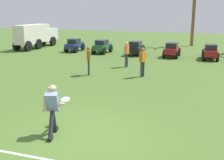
{
  "coord_description": "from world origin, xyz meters",
  "views": [
    {
      "loc": [
        3.41,
        -6.52,
        3.41
      ],
      "look_at": [
        -0.22,
        2.99,
        0.9
      ],
      "focal_mm": 45.0,
      "sensor_mm": 36.0,
      "label": 1
    }
  ],
  "objects_px": {
    "parked_car_slot_b": "(102,46)",
    "box_truck": "(36,35)",
    "teammate_near_sideline": "(89,58)",
    "parked_car_slot_d": "(172,50)",
    "teammate_deep": "(127,52)",
    "parked_car_slot_a": "(75,45)",
    "teammate_midfield": "(143,59)",
    "parked_car_slot_c": "(136,48)",
    "frisbee_thrower": "(53,108)",
    "frisbee_in_flight": "(65,99)",
    "parked_car_slot_e": "(210,52)",
    "palm_tree_far_left": "(194,6)"
  },
  "relations": [
    {
      "from": "parked_car_slot_c",
      "to": "parked_car_slot_d",
      "type": "height_order",
      "value": "same"
    },
    {
      "from": "parked_car_slot_c",
      "to": "frisbee_in_flight",
      "type": "bearing_deg",
      "value": -82.26
    },
    {
      "from": "frisbee_thrower",
      "to": "parked_car_slot_e",
      "type": "relative_size",
      "value": 0.63
    },
    {
      "from": "teammate_near_sideline",
      "to": "teammate_midfield",
      "type": "distance_m",
      "value": 2.91
    },
    {
      "from": "frisbee_thrower",
      "to": "teammate_near_sideline",
      "type": "height_order",
      "value": "teammate_near_sideline"
    },
    {
      "from": "parked_car_slot_b",
      "to": "box_truck",
      "type": "relative_size",
      "value": 0.37
    },
    {
      "from": "teammate_deep",
      "to": "parked_car_slot_a",
      "type": "xyz_separation_m",
      "value": [
        -6.36,
        5.05,
        -0.38
      ]
    },
    {
      "from": "frisbee_in_flight",
      "to": "parked_car_slot_c",
      "type": "bearing_deg",
      "value": 97.74
    },
    {
      "from": "palm_tree_far_left",
      "to": "frisbee_in_flight",
      "type": "bearing_deg",
      "value": -94.21
    },
    {
      "from": "box_truck",
      "to": "parked_car_slot_c",
      "type": "bearing_deg",
      "value": -4.76
    },
    {
      "from": "parked_car_slot_b",
      "to": "parked_car_slot_c",
      "type": "distance_m",
      "value": 2.87
    },
    {
      "from": "frisbee_thrower",
      "to": "parked_car_slot_e",
      "type": "xyz_separation_m",
      "value": [
        3.63,
        14.94,
        -0.24
      ]
    },
    {
      "from": "teammate_near_sideline",
      "to": "parked_car_slot_a",
      "type": "bearing_deg",
      "value": 122.94
    },
    {
      "from": "parked_car_slot_a",
      "to": "parked_car_slot_b",
      "type": "height_order",
      "value": "same"
    },
    {
      "from": "frisbee_in_flight",
      "to": "teammate_near_sideline",
      "type": "xyz_separation_m",
      "value": [
        -2.31,
        6.45,
        0.14
      ]
    },
    {
      "from": "frisbee_in_flight",
      "to": "parked_car_slot_e",
      "type": "height_order",
      "value": "parked_car_slot_e"
    },
    {
      "from": "parked_car_slot_a",
      "to": "box_truck",
      "type": "relative_size",
      "value": 0.38
    },
    {
      "from": "parked_car_slot_d",
      "to": "teammate_near_sideline",
      "type": "bearing_deg",
      "value": -112.33
    },
    {
      "from": "frisbee_in_flight",
      "to": "palm_tree_far_left",
      "type": "xyz_separation_m",
      "value": [
        1.63,
        22.11,
        3.07
      ]
    },
    {
      "from": "parked_car_slot_a",
      "to": "parked_car_slot_c",
      "type": "distance_m",
      "value": 5.51
    },
    {
      "from": "parked_car_slot_a",
      "to": "teammate_near_sideline",
      "type": "bearing_deg",
      "value": -57.06
    },
    {
      "from": "teammate_deep",
      "to": "parked_car_slot_a",
      "type": "relative_size",
      "value": 0.69
    },
    {
      "from": "teammate_midfield",
      "to": "frisbee_thrower",
      "type": "bearing_deg",
      "value": -93.6
    },
    {
      "from": "teammate_deep",
      "to": "box_truck",
      "type": "relative_size",
      "value": 0.26
    },
    {
      "from": "frisbee_thrower",
      "to": "box_truck",
      "type": "bearing_deg",
      "value": 126.89
    },
    {
      "from": "teammate_midfield",
      "to": "parked_car_slot_b",
      "type": "distance_m",
      "value": 9.0
    },
    {
      "from": "frisbee_thrower",
      "to": "frisbee_in_flight",
      "type": "distance_m",
      "value": 0.78
    },
    {
      "from": "frisbee_thrower",
      "to": "parked_car_slot_a",
      "type": "bearing_deg",
      "value": 116.29
    },
    {
      "from": "teammate_midfield",
      "to": "parked_car_slot_b",
      "type": "relative_size",
      "value": 0.71
    },
    {
      "from": "parked_car_slot_c",
      "to": "palm_tree_far_left",
      "type": "height_order",
      "value": "palm_tree_far_left"
    },
    {
      "from": "parked_car_slot_a",
      "to": "parked_car_slot_c",
      "type": "height_order",
      "value": "same"
    },
    {
      "from": "teammate_near_sideline",
      "to": "parked_car_slot_d",
      "type": "distance_m",
      "value": 8.49
    },
    {
      "from": "parked_car_slot_d",
      "to": "palm_tree_far_left",
      "type": "relative_size",
      "value": 0.33
    },
    {
      "from": "frisbee_in_flight",
      "to": "parked_car_slot_b",
      "type": "relative_size",
      "value": 0.13
    },
    {
      "from": "parked_car_slot_a",
      "to": "box_truck",
      "type": "xyz_separation_m",
      "value": [
        -4.45,
        0.74,
        0.67
      ]
    },
    {
      "from": "frisbee_thrower",
      "to": "parked_car_slot_b",
      "type": "distance_m",
      "value": 15.84
    },
    {
      "from": "parked_car_slot_a",
      "to": "parked_car_slot_b",
      "type": "xyz_separation_m",
      "value": [
        2.63,
        -0.1,
        0.0
      ]
    },
    {
      "from": "teammate_midfield",
      "to": "parked_car_slot_c",
      "type": "xyz_separation_m",
      "value": [
        -2.48,
        7.24,
        -0.38
      ]
    },
    {
      "from": "parked_car_slot_a",
      "to": "frisbee_thrower",
      "type": "bearing_deg",
      "value": -63.71
    },
    {
      "from": "frisbee_in_flight",
      "to": "parked_car_slot_d",
      "type": "height_order",
      "value": "parked_car_slot_d"
    },
    {
      "from": "teammate_near_sideline",
      "to": "teammate_deep",
      "type": "height_order",
      "value": "same"
    },
    {
      "from": "parked_car_slot_b",
      "to": "parked_car_slot_e",
      "type": "xyz_separation_m",
      "value": [
        8.49,
        -0.13,
        0.0
      ]
    },
    {
      "from": "parked_car_slot_d",
      "to": "box_truck",
      "type": "relative_size",
      "value": 0.37
    },
    {
      "from": "box_truck",
      "to": "palm_tree_far_left",
      "type": "bearing_deg",
      "value": 27.27
    },
    {
      "from": "parked_car_slot_e",
      "to": "parked_car_slot_c",
      "type": "bearing_deg",
      "value": 178.54
    },
    {
      "from": "teammate_midfield",
      "to": "parked_car_slot_c",
      "type": "height_order",
      "value": "teammate_midfield"
    },
    {
      "from": "parked_car_slot_a",
      "to": "parked_car_slot_b",
      "type": "bearing_deg",
      "value": -2.07
    },
    {
      "from": "parked_car_slot_e",
      "to": "box_truck",
      "type": "xyz_separation_m",
      "value": [
        -15.57,
        0.97,
        0.67
      ]
    },
    {
      "from": "teammate_near_sideline",
      "to": "palm_tree_far_left",
      "type": "bearing_deg",
      "value": 75.9
    },
    {
      "from": "frisbee_thrower",
      "to": "parked_car_slot_a",
      "type": "height_order",
      "value": "frisbee_thrower"
    }
  ]
}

